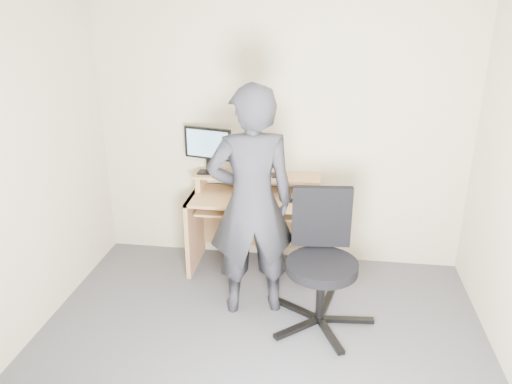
% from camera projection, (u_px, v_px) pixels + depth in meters
% --- Properties ---
extents(ground, '(3.50, 3.50, 0.00)m').
position_uv_depth(ground, '(253.00, 372.00, 3.52)').
color(ground, '#525156').
rests_on(ground, ground).
extents(back_wall, '(3.50, 0.02, 2.50)m').
position_uv_depth(back_wall, '(280.00, 136.00, 4.68)').
color(back_wall, beige).
rests_on(back_wall, ground).
extents(desk, '(1.20, 0.60, 0.91)m').
position_uv_depth(desk, '(256.00, 213.00, 4.75)').
color(desk, tan).
rests_on(desk, ground).
extents(monitor, '(0.46, 0.14, 0.44)m').
position_uv_depth(monitor, '(208.00, 146.00, 4.63)').
color(monitor, black).
rests_on(monitor, desk).
extents(external_drive, '(0.09, 0.14, 0.20)m').
position_uv_depth(external_drive, '(241.00, 164.00, 4.67)').
color(external_drive, black).
rests_on(external_drive, desk).
extents(travel_mug, '(0.09, 0.09, 0.18)m').
position_uv_depth(travel_mug, '(265.00, 167.00, 4.62)').
color(travel_mug, silver).
rests_on(travel_mug, desk).
extents(smartphone, '(0.09, 0.14, 0.01)m').
position_uv_depth(smartphone, '(275.00, 175.00, 4.66)').
color(smartphone, black).
rests_on(smartphone, desk).
extents(charger, '(0.05, 0.05, 0.03)m').
position_uv_depth(charger, '(223.00, 175.00, 4.63)').
color(charger, black).
rests_on(charger, desk).
extents(headphones, '(0.17, 0.17, 0.06)m').
position_uv_depth(headphones, '(244.00, 172.00, 4.74)').
color(headphones, silver).
rests_on(headphones, desk).
extents(keyboard, '(0.49, 0.32, 0.03)m').
position_uv_depth(keyboard, '(251.00, 208.00, 4.56)').
color(keyboard, black).
rests_on(keyboard, desk).
extents(mouse, '(0.10, 0.07, 0.04)m').
position_uv_depth(mouse, '(289.00, 200.00, 4.47)').
color(mouse, black).
rests_on(mouse, desk).
extents(office_chair, '(0.83, 0.84, 1.06)m').
position_uv_depth(office_chair, '(322.00, 255.00, 3.90)').
color(office_chair, black).
rests_on(office_chair, ground).
extents(person, '(0.79, 0.62, 1.90)m').
position_uv_depth(person, '(251.00, 204.00, 3.92)').
color(person, black).
rests_on(person, ground).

